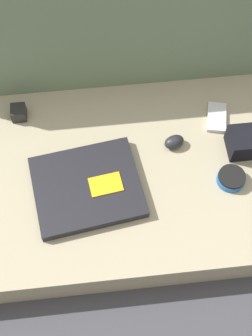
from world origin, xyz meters
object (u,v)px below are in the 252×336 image
Objects in this scene: computer_mouse at (174,142)px; charger_brick at (19,113)px; laptop at (87,187)px; camera_pouch at (250,142)px; speaker_puck at (231,178)px; phone_black at (217,117)px.

charger_brick reaches higher than computer_mouse.
laptop is at bearing -54.86° from charger_brick.
camera_pouch is at bearing -15.36° from charger_brick.
speaker_puck is 0.21m from phone_black.
phone_black is at bearing 17.73° from laptop.
laptop is 0.49m from camera_pouch.
camera_pouch is (0.07, 0.10, 0.02)m from speaker_puck.
computer_mouse is at bearing -18.48° from charger_brick.
speaker_puck is 1.69× the size of charger_brick.
computer_mouse reaches higher than speaker_puck.
laptop is at bearing -141.52° from phone_black.
camera_pouch is 2.66× the size of charger_brick.
phone_black is 0.91× the size of camera_pouch.
charger_brick reaches higher than phone_black.
phone_black is 0.14m from camera_pouch.
laptop is 0.29m from computer_mouse.
computer_mouse is at bearing 136.78° from speaker_puck.
charger_brick is at bearing 164.64° from camera_pouch.
laptop is 0.41m from speaker_puck.
laptop is 4.09× the size of speaker_puck.
computer_mouse is at bearing -138.50° from phone_black.
camera_pouch is at bearing 54.34° from speaker_puck.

